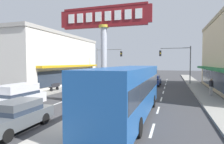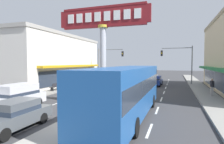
% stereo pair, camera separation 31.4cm
% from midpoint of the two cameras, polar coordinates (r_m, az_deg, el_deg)
% --- Properties ---
extents(ground_plane, '(160.00, 160.00, 0.00)m').
position_cam_midpoint_polar(ground_plane, '(11.37, -10.66, -15.34)').
color(ground_plane, '#3A3A3D').
extents(median_strip, '(1.88, 52.00, 0.14)m').
position_cam_midpoint_polar(median_strip, '(28.13, 7.67, -4.26)').
color(median_strip, '#A39E93').
rests_on(median_strip, ground).
extents(sidewalk_left, '(2.22, 60.00, 0.18)m').
position_cam_midpoint_polar(sidewalk_left, '(29.19, -10.07, -3.98)').
color(sidewalk_left, gray).
rests_on(sidewalk_left, ground).
extents(sidewalk_right, '(2.22, 60.00, 0.18)m').
position_cam_midpoint_polar(sidewalk_right, '(25.85, 26.02, -5.11)').
color(sidewalk_right, gray).
rests_on(sidewalk_right, ground).
extents(lane_markings, '(8.62, 52.00, 0.01)m').
position_cam_midpoint_polar(lane_markings, '(26.82, 7.11, -4.75)').
color(lane_markings, silver).
rests_on(lane_markings, ground).
extents(district_sign, '(7.51, 1.39, 7.83)m').
position_cam_midpoint_polar(district_sign, '(14.96, -2.16, 4.81)').
color(district_sign, '#B7332D').
rests_on(district_sign, median_strip).
extents(storefront_left, '(10.17, 19.32, 7.88)m').
position_cam_midpoint_polar(storefront_left, '(32.28, -18.57, 3.41)').
color(storefront_left, silver).
rests_on(storefront_left, ground).
extents(traffic_light_left_side, '(4.86, 0.46, 6.20)m').
position_cam_midpoint_polar(traffic_light_left_side, '(33.93, -1.12, 4.04)').
color(traffic_light_left_side, slate).
rests_on(traffic_light_left_side, ground).
extents(traffic_light_right_side, '(4.86, 0.46, 6.20)m').
position_cam_midpoint_polar(traffic_light_right_side, '(31.99, 20.27, 3.94)').
color(traffic_light_right_side, slate).
rests_on(traffic_light_right_side, ground).
extents(sedan_near_right_lane, '(1.91, 4.34, 1.53)m').
position_cam_midpoint_polar(sedan_near_right_lane, '(11.36, -26.89, -11.48)').
color(sedan_near_right_lane, '#4C5156').
rests_on(sedan_near_right_lane, ground).
extents(suv_far_right_lane, '(2.01, 4.62, 1.90)m').
position_cam_midpoint_polar(suv_far_right_lane, '(15.94, -26.58, -6.68)').
color(suv_far_right_lane, silver).
rests_on(suv_far_right_lane, ground).
extents(suv_near_left_lane, '(1.98, 4.61, 1.90)m').
position_cam_midpoint_polar(suv_near_left_lane, '(36.81, 0.92, -1.13)').
color(suv_near_left_lane, '#4C5156').
rests_on(suv_near_left_lane, ground).
extents(bus_mid_left_lane, '(2.67, 11.23, 3.26)m').
position_cam_midpoint_polar(bus_mid_left_lane, '(12.05, 5.42, -5.14)').
color(bus_mid_left_lane, '#1E5199').
rests_on(bus_mid_left_lane, ground).
extents(sedan_far_left_oncoming, '(1.96, 4.36, 1.53)m').
position_cam_midpoint_polar(sedan_far_left_oncoming, '(29.78, 13.36, -2.53)').
color(sedan_far_left_oncoming, navy).
rests_on(sedan_far_left_oncoming, ground).
extents(street_bench, '(0.48, 1.60, 0.88)m').
position_cam_midpoint_polar(street_bench, '(23.76, -16.42, -4.26)').
color(street_bench, '#232328').
rests_on(street_bench, sidewalk_left).
extents(pedestrian_near_kerb, '(0.34, 0.45, 1.73)m').
position_cam_midpoint_polar(pedestrian_near_kerb, '(21.83, 28.50, -3.75)').
color(pedestrian_near_kerb, '#B7B2AD').
rests_on(pedestrian_near_kerb, sidewalk_right).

